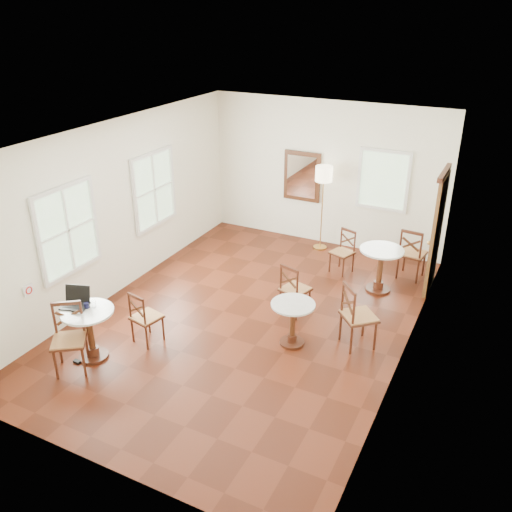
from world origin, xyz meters
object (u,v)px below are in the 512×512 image
at_px(cafe_table_back, 380,265).
at_px(water_glass, 94,304).
at_px(chair_near_b, 69,339).
at_px(navy_mug, 87,306).
at_px(cafe_table_mid, 293,319).
at_px(cafe_table_near, 90,329).
at_px(laptop, 76,301).
at_px(chair_near_a, 145,317).
at_px(chair_mid_a, 294,289).
at_px(chair_back_b, 343,252).
at_px(chair_back_a, 412,253).
at_px(power_adapter, 77,362).
at_px(chair_mid_b, 357,316).
at_px(floor_lamp, 324,180).
at_px(mouse, 74,311).

xyz_separation_m(cafe_table_back, water_glass, (-3.15, -3.74, 0.34)).
xyz_separation_m(chair_near_b, water_glass, (0.11, 0.44, 0.35)).
bearing_deg(navy_mug, cafe_table_mid, 31.95).
distance_m(cafe_table_near, laptop, 0.45).
xyz_separation_m(chair_near_a, chair_mid_a, (1.68, 1.76, 0.02)).
distance_m(cafe_table_mid, chair_back_b, 2.66).
xyz_separation_m(chair_back_a, power_adapter, (-3.70, -4.82, -0.48)).
distance_m(chair_mid_b, floor_lamp, 3.68).
distance_m(cafe_table_mid, navy_mug, 2.98).
bearing_deg(floor_lamp, chair_mid_b, -61.11).
height_order(chair_mid_b, water_glass, chair_mid_b).
height_order(laptop, water_glass, laptop).
bearing_deg(chair_near_b, cafe_table_back, 15.87).
distance_m(cafe_table_mid, chair_back_a, 3.19).
height_order(cafe_table_near, chair_back_b, chair_back_b).
relative_size(cafe_table_mid, water_glass, 6.70).
xyz_separation_m(cafe_table_near, chair_back_b, (2.36, 4.28, -0.07)).
bearing_deg(navy_mug, chair_near_a, 50.77).
distance_m(floor_lamp, mouse, 5.55).
height_order(chair_back_a, power_adapter, chair_back_a).
bearing_deg(chair_near_a, chair_near_b, 74.27).
relative_size(navy_mug, water_glass, 0.96).
distance_m(chair_mid_b, chair_back_b, 2.47).
bearing_deg(water_glass, chair_near_a, 53.13).
distance_m(chair_mid_a, floor_lamp, 2.92).
distance_m(cafe_table_back, navy_mug, 5.00).
bearing_deg(mouse, chair_mid_b, 8.93).
bearing_deg(navy_mug, chair_mid_b, 30.07).
height_order(chair_near_a, floor_lamp, floor_lamp).
relative_size(chair_near_b, chair_mid_b, 0.97).
bearing_deg(cafe_table_near, cafe_table_back, 50.39).
distance_m(chair_near_a, mouse, 1.06).
bearing_deg(cafe_table_back, cafe_table_near, -129.61).
xyz_separation_m(chair_near_b, power_adapter, (-0.04, 0.11, -0.47)).
relative_size(chair_mid_b, mouse, 10.19).
distance_m(chair_near_a, laptop, 1.03).
bearing_deg(water_glass, laptop, -170.70).
xyz_separation_m(cafe_table_near, cafe_table_mid, (2.46, 1.62, -0.06)).
distance_m(chair_back_a, mouse, 6.01).
bearing_deg(cafe_table_mid, cafe_table_back, 71.87).
relative_size(cafe_table_near, navy_mug, 7.88).
height_order(mouse, power_adapter, mouse).
bearing_deg(navy_mug, chair_near_b, -93.89).
distance_m(chair_near_b, power_adapter, 0.49).
height_order(chair_mid_a, navy_mug, chair_mid_a).
bearing_deg(floor_lamp, chair_back_a, -14.53).
bearing_deg(cafe_table_near, cafe_table_mid, 33.38).
relative_size(cafe_table_near, chair_back_a, 0.79).
bearing_deg(chair_mid_a, laptop, 61.40).
bearing_deg(mouse, chair_near_b, -97.75).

